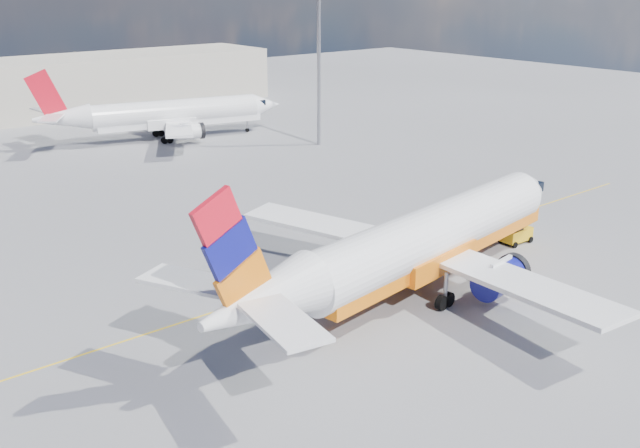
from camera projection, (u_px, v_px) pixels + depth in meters
ground at (368, 285)px, 46.68m from camera, size 240.00×240.00×0.00m
taxi_line at (339, 271)px, 48.87m from camera, size 70.00×0.15×0.01m
terminal_main at (42, 88)px, 103.27m from camera, size 70.00×14.00×8.00m
main_jet at (423, 241)px, 44.61m from camera, size 34.60×27.03×10.46m
second_jet at (168, 114)px, 87.81m from camera, size 31.06×23.78×9.38m
gse_tug at (516, 233)px, 53.85m from camera, size 2.47×1.56×1.73m
traffic_cone at (387, 289)px, 45.43m from camera, size 0.44×0.44×0.62m
floodlight_mast at (319, 38)px, 81.97m from camera, size 1.52×1.52×20.89m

